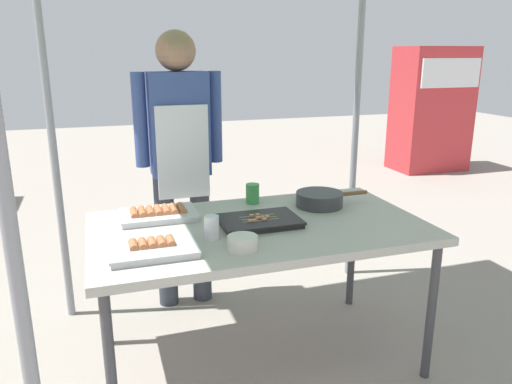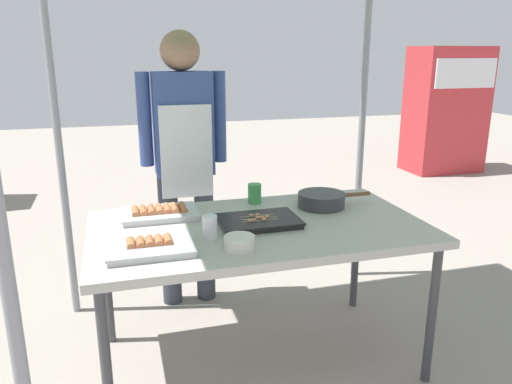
{
  "view_description": "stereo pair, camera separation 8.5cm",
  "coord_description": "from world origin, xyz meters",
  "px_view_note": "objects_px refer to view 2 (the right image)",
  "views": [
    {
      "loc": [
        -0.72,
        -2.15,
        1.56
      ],
      "look_at": [
        0.0,
        0.05,
        0.9
      ],
      "focal_mm": 34.74,
      "sensor_mm": 36.0,
      "label": 1
    },
    {
      "loc": [
        -0.64,
        -2.17,
        1.56
      ],
      "look_at": [
        0.0,
        0.05,
        0.9
      ],
      "focal_mm": 34.74,
      "sensor_mm": 36.0,
      "label": 2
    }
  ],
  "objects_px": {
    "vendor_woman": "(184,148)",
    "neighbor_stall_right": "(446,110)",
    "tray_pork_links": "(150,246)",
    "cooking_wok": "(322,199)",
    "drink_cup_near_edge": "(210,227)",
    "drink_cup_by_wok": "(255,193)",
    "stall_table": "(259,235)",
    "tray_meat_skewers": "(258,221)",
    "condiment_bowl": "(239,243)",
    "tray_grilled_sausages": "(159,213)"
  },
  "relations": [
    {
      "from": "vendor_woman",
      "to": "neighbor_stall_right",
      "type": "distance_m",
      "value": 4.69
    },
    {
      "from": "tray_pork_links",
      "to": "cooking_wok",
      "type": "bearing_deg",
      "value": 21.26
    },
    {
      "from": "tray_pork_links",
      "to": "drink_cup_near_edge",
      "type": "relative_size",
      "value": 3.32
    },
    {
      "from": "neighbor_stall_right",
      "to": "drink_cup_by_wok",
      "type": "bearing_deg",
      "value": -138.44
    },
    {
      "from": "stall_table",
      "to": "cooking_wok",
      "type": "distance_m",
      "value": 0.45
    },
    {
      "from": "tray_pork_links",
      "to": "tray_meat_skewers",
      "type": "bearing_deg",
      "value": 19.7
    },
    {
      "from": "cooking_wok",
      "to": "neighbor_stall_right",
      "type": "xyz_separation_m",
      "value": [
        3.17,
        3.27,
        0.02
      ]
    },
    {
      "from": "drink_cup_near_edge",
      "to": "vendor_woman",
      "type": "relative_size",
      "value": 0.06
    },
    {
      "from": "condiment_bowl",
      "to": "drink_cup_near_edge",
      "type": "distance_m",
      "value": 0.19
    },
    {
      "from": "tray_pork_links",
      "to": "vendor_woman",
      "type": "relative_size",
      "value": 0.22
    },
    {
      "from": "drink_cup_by_wok",
      "to": "neighbor_stall_right",
      "type": "xyz_separation_m",
      "value": [
        3.5,
        3.1,
        0.01
      ]
    },
    {
      "from": "stall_table",
      "to": "drink_cup_by_wok",
      "type": "height_order",
      "value": "drink_cup_by_wok"
    },
    {
      "from": "vendor_woman",
      "to": "condiment_bowl",
      "type": "bearing_deg",
      "value": 94.48
    },
    {
      "from": "tray_meat_skewers",
      "to": "vendor_woman",
      "type": "distance_m",
      "value": 0.82
    },
    {
      "from": "cooking_wok",
      "to": "vendor_woman",
      "type": "relative_size",
      "value": 0.25
    },
    {
      "from": "tray_pork_links",
      "to": "drink_cup_near_edge",
      "type": "bearing_deg",
      "value": 13.6
    },
    {
      "from": "tray_pork_links",
      "to": "condiment_bowl",
      "type": "distance_m",
      "value": 0.38
    },
    {
      "from": "tray_grilled_sausages",
      "to": "condiment_bowl",
      "type": "bearing_deg",
      "value": -61.56
    },
    {
      "from": "stall_table",
      "to": "drink_cup_near_edge",
      "type": "distance_m",
      "value": 0.31
    },
    {
      "from": "cooking_wok",
      "to": "condiment_bowl",
      "type": "distance_m",
      "value": 0.74
    },
    {
      "from": "vendor_woman",
      "to": "tray_grilled_sausages",
      "type": "bearing_deg",
      "value": 68.02
    },
    {
      "from": "tray_grilled_sausages",
      "to": "tray_meat_skewers",
      "type": "xyz_separation_m",
      "value": [
        0.45,
        -0.24,
        -0.01
      ]
    },
    {
      "from": "drink_cup_near_edge",
      "to": "vendor_woman",
      "type": "bearing_deg",
      "value": 89.06
    },
    {
      "from": "tray_meat_skewers",
      "to": "tray_pork_links",
      "type": "height_order",
      "value": "tray_pork_links"
    },
    {
      "from": "condiment_bowl",
      "to": "drink_cup_by_wok",
      "type": "height_order",
      "value": "drink_cup_by_wok"
    },
    {
      "from": "stall_table",
      "to": "drink_cup_near_edge",
      "type": "xyz_separation_m",
      "value": [
        -0.26,
        -0.12,
        0.11
      ]
    },
    {
      "from": "neighbor_stall_right",
      "to": "tray_pork_links",
      "type": "bearing_deg",
      "value": -138.5
    },
    {
      "from": "condiment_bowl",
      "to": "drink_cup_by_wok",
      "type": "xyz_separation_m",
      "value": [
        0.24,
        0.63,
        0.02
      ]
    },
    {
      "from": "stall_table",
      "to": "drink_cup_by_wok",
      "type": "xyz_separation_m",
      "value": [
        0.08,
        0.35,
        0.11
      ]
    },
    {
      "from": "cooking_wok",
      "to": "tray_meat_skewers",
      "type": "bearing_deg",
      "value": -156.79
    },
    {
      "from": "drink_cup_by_wok",
      "to": "vendor_woman",
      "type": "relative_size",
      "value": 0.06
    },
    {
      "from": "tray_meat_skewers",
      "to": "condiment_bowl",
      "type": "relative_size",
      "value": 2.94
    },
    {
      "from": "tray_pork_links",
      "to": "neighbor_stall_right",
      "type": "bearing_deg",
      "value": 41.5
    },
    {
      "from": "tray_meat_skewers",
      "to": "vendor_woman",
      "type": "bearing_deg",
      "value": 108.07
    },
    {
      "from": "tray_grilled_sausages",
      "to": "condiment_bowl",
      "type": "relative_size",
      "value": 2.9
    },
    {
      "from": "neighbor_stall_right",
      "to": "tray_grilled_sausages",
      "type": "bearing_deg",
      "value": -141.49
    },
    {
      "from": "stall_table",
      "to": "tray_pork_links",
      "type": "xyz_separation_m",
      "value": [
        -0.53,
        -0.18,
        0.07
      ]
    },
    {
      "from": "drink_cup_by_wok",
      "to": "tray_pork_links",
      "type": "bearing_deg",
      "value": -138.83
    },
    {
      "from": "cooking_wok",
      "to": "drink_cup_by_wok",
      "type": "xyz_separation_m",
      "value": [
        -0.33,
        0.17,
        0.01
      ]
    },
    {
      "from": "cooking_wok",
      "to": "condiment_bowl",
      "type": "relative_size",
      "value": 3.16
    },
    {
      "from": "drink_cup_near_edge",
      "to": "vendor_woman",
      "type": "xyz_separation_m",
      "value": [
        0.01,
        0.87,
        0.2
      ]
    },
    {
      "from": "cooking_wok",
      "to": "neighbor_stall_right",
      "type": "height_order",
      "value": "neighbor_stall_right"
    },
    {
      "from": "cooking_wok",
      "to": "drink_cup_by_wok",
      "type": "distance_m",
      "value": 0.37
    },
    {
      "from": "tray_pork_links",
      "to": "vendor_woman",
      "type": "bearing_deg",
      "value": 73.11
    },
    {
      "from": "tray_pork_links",
      "to": "drink_cup_by_wok",
      "type": "relative_size",
      "value": 3.36
    },
    {
      "from": "condiment_bowl",
      "to": "drink_cup_by_wok",
      "type": "bearing_deg",
      "value": 68.72
    },
    {
      "from": "tray_pork_links",
      "to": "stall_table",
      "type": "bearing_deg",
      "value": 19.1
    },
    {
      "from": "stall_table",
      "to": "condiment_bowl",
      "type": "relative_size",
      "value": 12.24
    },
    {
      "from": "stall_table",
      "to": "cooking_wok",
      "type": "relative_size",
      "value": 3.87
    },
    {
      "from": "stall_table",
      "to": "condiment_bowl",
      "type": "bearing_deg",
      "value": -120.9
    }
  ]
}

